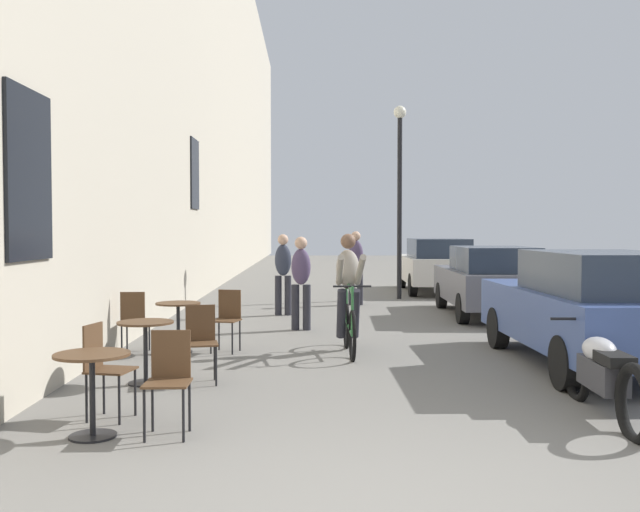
{
  "coord_description": "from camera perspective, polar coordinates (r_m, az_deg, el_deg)",
  "views": [
    {
      "loc": [
        -0.41,
        -4.22,
        1.77
      ],
      "look_at": [
        -0.13,
        13.04,
        1.12
      ],
      "focal_mm": 39.62,
      "sensor_mm": 36.0,
      "label": 1
    }
  ],
  "objects": [
    {
      "name": "building_facade_left",
      "position": [
        19.16,
        -10.51,
        17.51
      ],
      "size": [
        0.54,
        68.0,
        13.71
      ],
      "color": "#B7AD99",
      "rests_on": "ground_plane"
    },
    {
      "name": "cafe_table_near",
      "position": [
        6.38,
        -17.92,
        -9.24
      ],
      "size": [
        0.64,
        0.64,
        0.72
      ],
      "color": "black",
      "rests_on": "ground_plane"
    },
    {
      "name": "cafe_chair_near_toward_street",
      "position": [
        6.3,
        -12.11,
        -9.36
      ],
      "size": [
        0.38,
        0.38,
        0.89
      ],
      "color": "black",
      "rests_on": "ground_plane"
    },
    {
      "name": "cafe_chair_near_toward_wall",
      "position": [
        6.95,
        -17.09,
        -8.32
      ],
      "size": [
        0.45,
        0.45,
        0.89
      ],
      "color": "black",
      "rests_on": "ground_plane"
    },
    {
      "name": "cafe_table_mid",
      "position": [
        8.37,
        -13.92,
        -6.5
      ],
      "size": [
        0.64,
        0.64,
        0.72
      ],
      "color": "black",
      "rests_on": "ground_plane"
    },
    {
      "name": "cafe_chair_mid_toward_street",
      "position": [
        8.32,
        -9.61,
        -6.54
      ],
      "size": [
        0.44,
        0.44,
        0.89
      ],
      "color": "black",
      "rests_on": "ground_plane"
    },
    {
      "name": "cafe_table_far",
      "position": [
        10.38,
        -11.39,
        -4.8
      ],
      "size": [
        0.64,
        0.64,
        0.72
      ],
      "color": "black",
      "rests_on": "ground_plane"
    },
    {
      "name": "cafe_chair_far_toward_street",
      "position": [
        10.44,
        -14.76,
        -4.81
      ],
      "size": [
        0.39,
        0.39,
        0.89
      ],
      "color": "black",
      "rests_on": "ground_plane"
    },
    {
      "name": "cafe_chair_far_toward_wall",
      "position": [
        10.35,
        -7.5,
        -4.82
      ],
      "size": [
        0.46,
        0.46,
        0.89
      ],
      "color": "black",
      "rests_on": "ground_plane"
    },
    {
      "name": "cyclist_on_bicycle",
      "position": [
        10.18,
        2.33,
        -3.27
      ],
      "size": [
        0.52,
        1.76,
        1.74
      ],
      "color": "black",
      "rests_on": "ground_plane"
    },
    {
      "name": "pedestrian_near",
      "position": [
        12.4,
        -1.55,
        -1.76
      ],
      "size": [
        0.35,
        0.26,
        1.65
      ],
      "color": "#26262D",
      "rests_on": "ground_plane"
    },
    {
      "name": "pedestrian_mid",
      "position": [
        14.57,
        -3.0,
        -1.11
      ],
      "size": [
        0.35,
        0.25,
        1.67
      ],
      "color": "#26262D",
      "rests_on": "ground_plane"
    },
    {
      "name": "pedestrian_far",
      "position": [
        16.56,
        2.91,
        -0.6
      ],
      "size": [
        0.37,
        0.28,
        1.73
      ],
      "color": "#26262D",
      "rests_on": "ground_plane"
    },
    {
      "name": "street_lamp",
      "position": [
        18.11,
        6.45,
        6.37
      ],
      "size": [
        0.32,
        0.32,
        4.9
      ],
      "color": "black",
      "rests_on": "ground_plane"
    },
    {
      "name": "parked_car_nearest",
      "position": [
        9.68,
        21.1,
        -3.88
      ],
      "size": [
        1.79,
        4.21,
        1.5
      ],
      "color": "#384C84",
      "rests_on": "ground_plane"
    },
    {
      "name": "parked_car_second",
      "position": [
        14.82,
        13.52,
        -1.89
      ],
      "size": [
        1.82,
        4.07,
        1.43
      ],
      "color": "#595960",
      "rests_on": "ground_plane"
    },
    {
      "name": "parked_car_third",
      "position": [
        20.17,
        9.35,
        -0.67
      ],
      "size": [
        1.91,
        4.32,
        1.52
      ],
      "color": "beige",
      "rests_on": "ground_plane"
    },
    {
      "name": "parked_motorcycle",
      "position": [
        7.24,
        21.92,
        -8.88
      ],
      "size": [
        0.62,
        2.15,
        0.92
      ],
      "color": "black",
      "rests_on": "ground_plane"
    }
  ]
}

